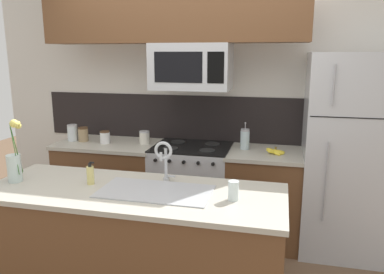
{
  "coord_description": "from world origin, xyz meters",
  "views": [
    {
      "loc": [
        0.85,
        -2.6,
        1.82
      ],
      "look_at": [
        0.15,
        0.27,
        1.16
      ],
      "focal_mm": 35.0,
      "sensor_mm": 36.0,
      "label": 1
    }
  ],
  "objects_px": {
    "sink_faucet": "(164,156)",
    "french_press": "(245,139)",
    "dish_soap_bottle": "(90,175)",
    "flower_vase": "(15,164)",
    "storage_jar_squat": "(144,137)",
    "drinking_glass": "(233,191)",
    "storage_jar_short": "(105,137)",
    "refrigerator": "(354,156)",
    "storage_jar_tall": "(73,133)",
    "stove_range": "(192,190)",
    "microwave": "(191,67)",
    "banana_bunch": "(275,152)",
    "storage_jar_medium": "(83,134)"
  },
  "relations": [
    {
      "from": "stove_range",
      "to": "storage_jar_tall",
      "type": "relative_size",
      "value": 5.38
    },
    {
      "from": "storage_jar_short",
      "to": "drinking_glass",
      "type": "xyz_separation_m",
      "value": [
        1.5,
        -1.24,
        -0.0
      ]
    },
    {
      "from": "storage_jar_medium",
      "to": "storage_jar_squat",
      "type": "height_order",
      "value": "storage_jar_medium"
    },
    {
      "from": "storage_jar_short",
      "to": "sink_faucet",
      "type": "xyz_separation_m",
      "value": [
        0.97,
        -1.01,
        0.13
      ]
    },
    {
      "from": "storage_jar_squat",
      "to": "sink_faucet",
      "type": "distance_m",
      "value": 1.23
    },
    {
      "from": "refrigerator",
      "to": "storage_jar_tall",
      "type": "xyz_separation_m",
      "value": [
        -2.82,
        -0.03,
        0.08
      ]
    },
    {
      "from": "storage_jar_squat",
      "to": "sink_faucet",
      "type": "relative_size",
      "value": 0.44
    },
    {
      "from": "storage_jar_squat",
      "to": "drinking_glass",
      "type": "xyz_separation_m",
      "value": [
        1.09,
        -1.31,
        -0.0
      ]
    },
    {
      "from": "sink_faucet",
      "to": "dish_soap_bottle",
      "type": "xyz_separation_m",
      "value": [
        -0.5,
        -0.16,
        -0.13
      ]
    },
    {
      "from": "microwave",
      "to": "french_press",
      "type": "bearing_deg",
      "value": 8.92
    },
    {
      "from": "stove_range",
      "to": "storage_jar_tall",
      "type": "xyz_separation_m",
      "value": [
        -1.31,
        -0.01,
        0.53
      ]
    },
    {
      "from": "storage_jar_short",
      "to": "microwave",
      "type": "bearing_deg",
      "value": 1.08
    },
    {
      "from": "storage_jar_tall",
      "to": "french_press",
      "type": "bearing_deg",
      "value": 2.15
    },
    {
      "from": "banana_bunch",
      "to": "flower_vase",
      "type": "relative_size",
      "value": 0.41
    },
    {
      "from": "stove_range",
      "to": "microwave",
      "type": "distance_m",
      "value": 1.24
    },
    {
      "from": "storage_jar_medium",
      "to": "flower_vase",
      "type": "distance_m",
      "value": 1.3
    },
    {
      "from": "storage_jar_short",
      "to": "dish_soap_bottle",
      "type": "xyz_separation_m",
      "value": [
        0.47,
        -1.17,
        0.0
      ]
    },
    {
      "from": "refrigerator",
      "to": "drinking_glass",
      "type": "xyz_separation_m",
      "value": [
        -0.93,
        -1.29,
        0.06
      ]
    },
    {
      "from": "sink_faucet",
      "to": "french_press",
      "type": "bearing_deg",
      "value": 67.19
    },
    {
      "from": "storage_jar_tall",
      "to": "storage_jar_medium",
      "type": "distance_m",
      "value": 0.12
    },
    {
      "from": "storage_jar_tall",
      "to": "sink_faucet",
      "type": "height_order",
      "value": "sink_faucet"
    },
    {
      "from": "refrigerator",
      "to": "sink_faucet",
      "type": "xyz_separation_m",
      "value": [
        -1.46,
        -1.07,
        0.19
      ]
    },
    {
      "from": "storage_jar_medium",
      "to": "storage_jar_short",
      "type": "bearing_deg",
      "value": -6.81
    },
    {
      "from": "drinking_glass",
      "to": "flower_vase",
      "type": "xyz_separation_m",
      "value": [
        -1.58,
        -0.02,
        0.07
      ]
    },
    {
      "from": "refrigerator",
      "to": "dish_soap_bottle",
      "type": "height_order",
      "value": "refrigerator"
    },
    {
      "from": "dish_soap_bottle",
      "to": "drinking_glass",
      "type": "relative_size",
      "value": 1.3
    },
    {
      "from": "banana_bunch",
      "to": "storage_jar_medium",
      "type": "bearing_deg",
      "value": 178.47
    },
    {
      "from": "refrigerator",
      "to": "drinking_glass",
      "type": "relative_size",
      "value": 14.46
    },
    {
      "from": "storage_jar_short",
      "to": "sink_faucet",
      "type": "height_order",
      "value": "sink_faucet"
    },
    {
      "from": "storage_jar_medium",
      "to": "flower_vase",
      "type": "relative_size",
      "value": 0.32
    },
    {
      "from": "storage_jar_medium",
      "to": "flower_vase",
      "type": "bearing_deg",
      "value": -81.92
    },
    {
      "from": "storage_jar_tall",
      "to": "storage_jar_squat",
      "type": "bearing_deg",
      "value": 3.29
    },
    {
      "from": "stove_range",
      "to": "storage_jar_squat",
      "type": "height_order",
      "value": "storage_jar_squat"
    },
    {
      "from": "stove_range",
      "to": "french_press",
      "type": "bearing_deg",
      "value": 6.64
    },
    {
      "from": "storage_jar_tall",
      "to": "microwave",
      "type": "bearing_deg",
      "value": -0.55
    },
    {
      "from": "storage_jar_squat",
      "to": "dish_soap_bottle",
      "type": "bearing_deg",
      "value": -87.08
    },
    {
      "from": "storage_jar_medium",
      "to": "sink_faucet",
      "type": "relative_size",
      "value": 0.49
    },
    {
      "from": "storage_jar_tall",
      "to": "sink_faucet",
      "type": "distance_m",
      "value": 1.72
    },
    {
      "from": "microwave",
      "to": "refrigerator",
      "type": "distance_m",
      "value": 1.7
    },
    {
      "from": "storage_jar_short",
      "to": "flower_vase",
      "type": "relative_size",
      "value": 0.28
    },
    {
      "from": "storage_jar_tall",
      "to": "storage_jar_short",
      "type": "height_order",
      "value": "storage_jar_tall"
    },
    {
      "from": "microwave",
      "to": "storage_jar_tall",
      "type": "height_order",
      "value": "microwave"
    },
    {
      "from": "french_press",
      "to": "dish_soap_bottle",
      "type": "distance_m",
      "value": 1.6
    },
    {
      "from": "stove_range",
      "to": "storage_jar_tall",
      "type": "height_order",
      "value": "storage_jar_tall"
    },
    {
      "from": "refrigerator",
      "to": "storage_jar_medium",
      "type": "bearing_deg",
      "value": -179.44
    },
    {
      "from": "storage_jar_tall",
      "to": "french_press",
      "type": "distance_m",
      "value": 1.83
    },
    {
      "from": "dish_soap_bottle",
      "to": "flower_vase",
      "type": "bearing_deg",
      "value": -172.02
    },
    {
      "from": "dish_soap_bottle",
      "to": "drinking_glass",
      "type": "height_order",
      "value": "dish_soap_bottle"
    },
    {
      "from": "drinking_glass",
      "to": "banana_bunch",
      "type": "bearing_deg",
      "value": 79.09
    },
    {
      "from": "microwave",
      "to": "refrigerator",
      "type": "bearing_deg",
      "value": 1.55
    }
  ]
}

